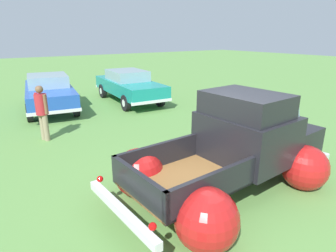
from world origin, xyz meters
TOP-DOWN VIEW (x-y plane):
  - ground_plane at (0.00, 0.00)m, footprint 80.00×80.00m
  - vintage_pickup_truck at (0.39, 0.02)m, footprint 4.71×2.94m
  - show_car_0 at (-1.23, 8.65)m, footprint 2.49×4.78m
  - show_car_1 at (2.16, 8.19)m, footprint 2.13×4.84m
  - spectator_0 at (-2.23, 5.03)m, footprint 0.43×0.53m

SIDE VIEW (x-z plane):
  - ground_plane at x=0.00m, z-range 0.00..0.00m
  - vintage_pickup_truck at x=0.39m, z-range -0.22..1.74m
  - show_car_0 at x=-1.23m, z-range 0.07..1.50m
  - show_car_1 at x=2.16m, z-range 0.07..1.50m
  - spectator_0 at x=-2.23m, z-range 0.11..1.73m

